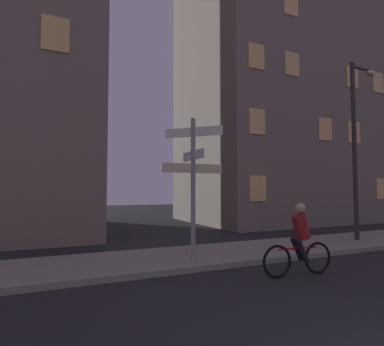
% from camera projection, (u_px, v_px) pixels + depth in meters
% --- Properties ---
extents(sidewalk_kerb, '(40.00, 2.67, 0.14)m').
position_uv_depth(sidewalk_kerb, '(178.00, 258.00, 8.53)').
color(sidewalk_kerb, gray).
rests_on(sidewalk_kerb, ground_plane).
extents(signpost, '(1.68, 1.23, 3.63)m').
position_uv_depth(signpost, '(193.00, 174.00, 8.12)').
color(signpost, gray).
rests_on(signpost, sidewalk_kerb).
extents(street_lamp, '(1.28, 0.28, 6.50)m').
position_uv_depth(street_lamp, '(357.00, 136.00, 11.58)').
color(street_lamp, '#2D2D30').
rests_on(street_lamp, sidewalk_kerb).
extents(cyclist, '(1.82, 0.36, 1.61)m').
position_uv_depth(cyclist, '(299.00, 242.00, 7.06)').
color(cyclist, black).
rests_on(cyclist, ground_plane).
extents(building_right_block, '(10.96, 8.09, 21.86)m').
position_uv_depth(building_right_block, '(274.00, 53.00, 20.62)').
color(building_right_block, slate).
rests_on(building_right_block, ground_plane).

